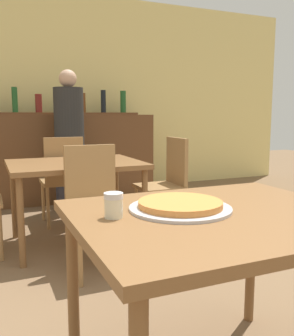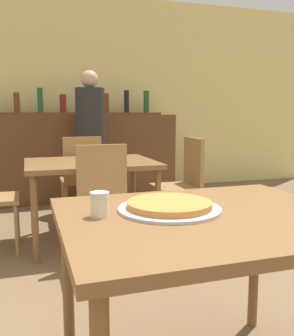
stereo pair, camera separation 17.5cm
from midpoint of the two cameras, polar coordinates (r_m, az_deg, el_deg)
wall_back at (r=5.52m, az=-16.11°, el=10.73°), size 8.00×0.05×2.80m
dining_table_near at (r=1.47m, az=7.33°, el=-9.71°), size 1.09×0.89×0.76m
dining_table_far at (r=3.29m, az=-12.36°, el=-0.39°), size 1.10×0.86×0.72m
bar_counter at (r=5.04m, az=-15.00°, el=1.46°), size 2.60×0.56×1.12m
bar_back_shelf at (r=5.15m, az=-15.24°, el=8.76°), size 2.39×0.24×0.35m
chair_far_side_front at (r=2.74m, az=-9.86°, el=-4.77°), size 0.40×0.40×0.91m
chair_far_side_back at (r=3.89m, az=-13.99°, el=-1.04°), size 0.40×0.40×0.91m
chair_far_side_right at (r=3.58m, az=1.72°, el=-1.58°), size 0.40×0.40×0.91m
pizza_tray at (r=1.46m, az=1.66°, el=-5.81°), size 0.40×0.40×0.04m
cheese_shaker at (r=1.36m, az=-8.82°, el=-5.65°), size 0.07×0.07×0.09m
person_standing at (r=4.46m, az=-12.85°, el=4.83°), size 0.34×0.34×1.63m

